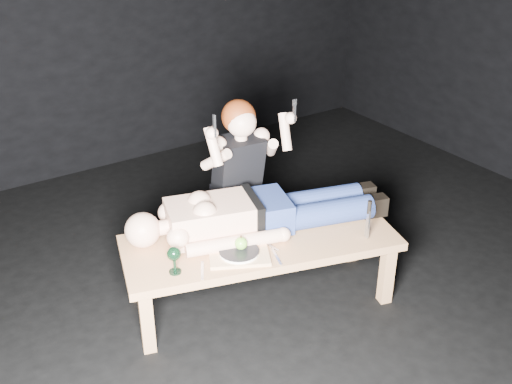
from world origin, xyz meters
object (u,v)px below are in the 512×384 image
Objects in this scene: kneeling_woman at (234,178)px; serving_tray at (239,255)px; carving_knife at (368,220)px; lying_man at (262,208)px; goblet at (174,260)px; table at (260,270)px.

kneeling_woman reaches higher than serving_tray.
serving_tray is at bearing 176.52° from carving_knife.
carving_knife is at bearing -30.04° from lying_man.
lying_man is at bearing 12.01° from goblet.
goblet is 1.17m from carving_knife.
table is at bearing 22.27° from serving_tray.
lying_man is 0.65m from carving_knife.
table is at bearing -110.51° from lying_man.
kneeling_woman is at bearing 130.71° from carving_knife.
lying_man is at bearing -91.16° from kneeling_woman.
goblet is at bearing -137.14° from kneeling_woman.
lying_man is 0.38m from serving_tray.
serving_tray is at bearing -113.73° from kneeling_woman.
goblet reaches higher than table.
lying_man is 1.39× the size of kneeling_woman.
table is 0.39m from lying_man.
goblet is at bearing -152.02° from lying_man.
serving_tray is at bearing -141.76° from table.
kneeling_woman is 0.91m from goblet.
carving_knife is (1.12, -0.32, 0.05)m from goblet.
lying_man reaches higher than goblet.
serving_tray is 2.11× the size of goblet.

